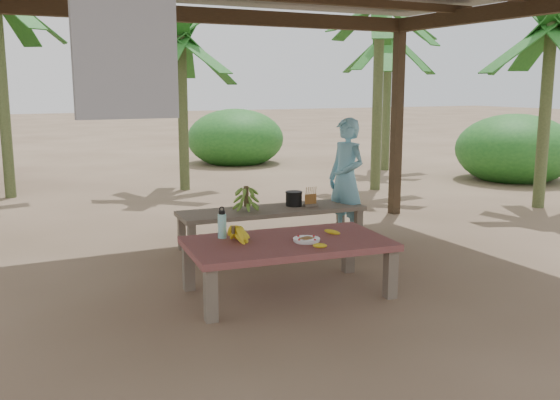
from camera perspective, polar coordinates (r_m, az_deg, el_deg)
name	(u,v)px	position (r m, az deg, el deg)	size (l,w,h in m)	color
ground	(300,282)	(6.07, 1.88, -7.53)	(80.00, 80.00, 0.00)	brown
work_table	(288,247)	(5.62, 0.71, -4.36)	(1.89, 1.18, 0.50)	brown
bench	(272,213)	(7.31, -0.72, -1.21)	(2.23, 0.74, 0.45)	brown
ripe_banana_bunch	(233,233)	(5.54, -4.28, -3.07)	(0.26, 0.22, 0.16)	yellow
plate	(307,240)	(5.56, 2.44, -3.66)	(0.24, 0.24, 0.04)	white
loose_banana_front	(320,246)	(5.35, 3.67, -4.18)	(0.04, 0.14, 0.04)	yellow
loose_banana_side	(332,232)	(5.85, 4.80, -2.93)	(0.04, 0.15, 0.04)	yellow
water_flask	(222,225)	(5.69, -5.32, -2.28)	(0.08, 0.08, 0.29)	#42D0C7
green_banana_stalk	(246,198)	(7.16, -3.11, 0.20)	(0.26, 0.26, 0.30)	#598C2D
cooking_pot	(294,199)	(7.46, 1.27, 0.10)	(0.19, 0.19, 0.17)	black
skewer_rack	(311,196)	(7.42, 2.82, 0.32)	(0.18, 0.08, 0.24)	#A57F47
woman	(346,179)	(7.69, 6.07, 1.95)	(0.54, 0.36, 1.49)	#69ADC7
banana_plant_ne	(380,16)	(11.43, 9.11, 16.30)	(1.80, 1.80, 3.57)	#596638
banana_plant_n	(181,53)	(11.36, -9.02, 13.18)	(1.80, 1.80, 2.92)	#596638
banana_plant_e	(550,42)	(10.38, 23.49, 13.13)	(1.80, 1.80, 2.99)	#596638
banana_plant_far	(388,48)	(14.12, 9.88, 13.54)	(1.80, 1.80, 3.16)	#596638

